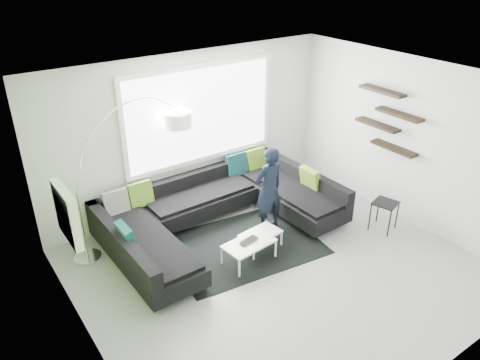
{
  "coord_description": "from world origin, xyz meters",
  "views": [
    {
      "loc": [
        -3.7,
        -4.27,
        4.37
      ],
      "look_at": [
        -0.06,
        0.9,
        1.14
      ],
      "focal_mm": 35.0,
      "sensor_mm": 36.0,
      "label": 1
    }
  ],
  "objects_px": {
    "arc_lamp": "(76,193)",
    "side_table": "(384,216)",
    "coffee_table": "(255,245)",
    "laptop": "(251,242)",
    "person": "(269,189)",
    "sectional_sofa": "(223,214)"
  },
  "relations": [
    {
      "from": "person",
      "to": "sectional_sofa",
      "type": "bearing_deg",
      "value": -22.39
    },
    {
      "from": "arc_lamp",
      "to": "side_table",
      "type": "relative_size",
      "value": 4.46
    },
    {
      "from": "sectional_sofa",
      "to": "laptop",
      "type": "height_order",
      "value": "sectional_sofa"
    },
    {
      "from": "sectional_sofa",
      "to": "side_table",
      "type": "relative_size",
      "value": 7.34
    },
    {
      "from": "side_table",
      "to": "arc_lamp",
      "type": "bearing_deg",
      "value": 154.82
    },
    {
      "from": "side_table",
      "to": "laptop",
      "type": "height_order",
      "value": "side_table"
    },
    {
      "from": "arc_lamp",
      "to": "person",
      "type": "xyz_separation_m",
      "value": [
        2.83,
        -0.9,
        -0.41
      ]
    },
    {
      "from": "coffee_table",
      "to": "person",
      "type": "height_order",
      "value": "person"
    },
    {
      "from": "coffee_table",
      "to": "arc_lamp",
      "type": "xyz_separation_m",
      "value": [
        -2.18,
        1.39,
        0.99
      ]
    },
    {
      "from": "arc_lamp",
      "to": "person",
      "type": "height_order",
      "value": "arc_lamp"
    },
    {
      "from": "coffee_table",
      "to": "arc_lamp",
      "type": "distance_m",
      "value": 2.77
    },
    {
      "from": "coffee_table",
      "to": "laptop",
      "type": "distance_m",
      "value": 0.26
    },
    {
      "from": "person",
      "to": "laptop",
      "type": "bearing_deg",
      "value": 37.14
    },
    {
      "from": "sectional_sofa",
      "to": "side_table",
      "type": "bearing_deg",
      "value": -33.84
    },
    {
      "from": "side_table",
      "to": "laptop",
      "type": "bearing_deg",
      "value": 166.45
    },
    {
      "from": "arc_lamp",
      "to": "laptop",
      "type": "xyz_separation_m",
      "value": [
        2.03,
        -1.49,
        -0.81
      ]
    },
    {
      "from": "side_table",
      "to": "sectional_sofa",
      "type": "bearing_deg",
      "value": 147.2
    },
    {
      "from": "arc_lamp",
      "to": "person",
      "type": "distance_m",
      "value": 2.99
    },
    {
      "from": "side_table",
      "to": "laptop",
      "type": "relative_size",
      "value": 1.43
    },
    {
      "from": "sectional_sofa",
      "to": "person",
      "type": "xyz_separation_m",
      "value": [
        0.71,
        -0.3,
        0.38
      ]
    },
    {
      "from": "arc_lamp",
      "to": "laptop",
      "type": "relative_size",
      "value": 6.38
    },
    {
      "from": "laptop",
      "to": "side_table",
      "type": "bearing_deg",
      "value": -24.09
    }
  ]
}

